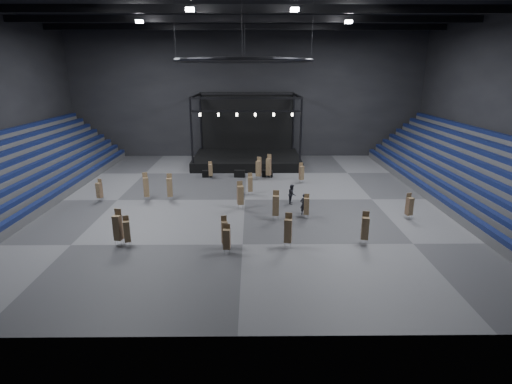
{
  "coord_description": "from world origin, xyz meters",
  "views": [
    {
      "loc": [
        0.72,
        -37.2,
        12.17
      ],
      "look_at": [
        1.06,
        -2.0,
        1.4
      ],
      "focal_mm": 28.0,
      "sensor_mm": 36.0,
      "label": 1
    }
  ],
  "objects_px": {
    "chair_stack_12": "(127,231)",
    "man_center": "(304,204)",
    "chair_stack_11": "(269,166)",
    "chair_stack_14": "(409,206)",
    "chair_stack_9": "(227,238)",
    "chair_stack_2": "(99,190)",
    "chair_stack_16": "(276,205)",
    "chair_stack_8": "(210,170)",
    "chair_stack_7": "(118,227)",
    "stage": "(247,152)",
    "flight_case_mid": "(240,174)",
    "chair_stack_0": "(288,230)",
    "chair_stack_10": "(170,187)",
    "chair_stack_3": "(240,195)",
    "chair_stack_6": "(146,187)",
    "chair_stack_13": "(301,173)",
    "chair_stack_17": "(250,184)",
    "chair_stack_1": "(259,168)",
    "flight_case_right": "(267,174)",
    "chair_stack_4": "(225,232)",
    "chair_stack_5": "(306,206)",
    "chair_stack_15": "(365,228)",
    "flight_case_left": "(207,174)",
    "crew_member": "(292,194)"
  },
  "relations": [
    {
      "from": "chair_stack_8",
      "to": "man_center",
      "type": "relative_size",
      "value": 1.08
    },
    {
      "from": "chair_stack_11",
      "to": "flight_case_left",
      "type": "bearing_deg",
      "value": -160.57
    },
    {
      "from": "chair_stack_7",
      "to": "stage",
      "type": "bearing_deg",
      "value": 84.53
    },
    {
      "from": "chair_stack_9",
      "to": "chair_stack_16",
      "type": "xyz_separation_m",
      "value": [
        3.73,
        6.47,
        0.21
      ]
    },
    {
      "from": "flight_case_mid",
      "to": "chair_stack_3",
      "type": "xyz_separation_m",
      "value": [
        0.41,
        -11.31,
        0.93
      ]
    },
    {
      "from": "chair_stack_1",
      "to": "chair_stack_14",
      "type": "height_order",
      "value": "chair_stack_1"
    },
    {
      "from": "chair_stack_2",
      "to": "chair_stack_14",
      "type": "distance_m",
      "value": 28.45
    },
    {
      "from": "chair_stack_2",
      "to": "chair_stack_16",
      "type": "height_order",
      "value": "chair_stack_16"
    },
    {
      "from": "chair_stack_16",
      "to": "chair_stack_4",
      "type": "bearing_deg",
      "value": -120.49
    },
    {
      "from": "chair_stack_5",
      "to": "crew_member",
      "type": "height_order",
      "value": "chair_stack_5"
    },
    {
      "from": "flight_case_mid",
      "to": "chair_stack_9",
      "type": "xyz_separation_m",
      "value": [
        -0.26,
        -20.66,
        0.71
      ]
    },
    {
      "from": "stage",
      "to": "chair_stack_7",
      "type": "distance_m",
      "value": 28.19
    },
    {
      "from": "chair_stack_3",
      "to": "chair_stack_16",
      "type": "bearing_deg",
      "value": -57.41
    },
    {
      "from": "flight_case_mid",
      "to": "chair_stack_13",
      "type": "xyz_separation_m",
      "value": [
        7.01,
        -2.61,
        0.78
      ]
    },
    {
      "from": "flight_case_left",
      "to": "chair_stack_14",
      "type": "distance_m",
      "value": 23.39
    },
    {
      "from": "chair_stack_7",
      "to": "chair_stack_10",
      "type": "bearing_deg",
      "value": 93.93
    },
    {
      "from": "chair_stack_12",
      "to": "chair_stack_6",
      "type": "bearing_deg",
      "value": 80.53
    },
    {
      "from": "flight_case_left",
      "to": "chair_stack_1",
      "type": "xyz_separation_m",
      "value": [
        6.05,
        -1.21,
        0.98
      ]
    },
    {
      "from": "flight_case_mid",
      "to": "chair_stack_0",
      "type": "xyz_separation_m",
      "value": [
        4.04,
        -19.66,
        0.91
      ]
    },
    {
      "from": "chair_stack_12",
      "to": "man_center",
      "type": "height_order",
      "value": "chair_stack_12"
    },
    {
      "from": "chair_stack_15",
      "to": "chair_stack_16",
      "type": "relative_size",
      "value": 0.97
    },
    {
      "from": "stage",
      "to": "chair_stack_11",
      "type": "height_order",
      "value": "stage"
    },
    {
      "from": "chair_stack_11",
      "to": "chair_stack_14",
      "type": "height_order",
      "value": "chair_stack_11"
    },
    {
      "from": "chair_stack_8",
      "to": "chair_stack_4",
      "type": "bearing_deg",
      "value": -90.45
    },
    {
      "from": "chair_stack_9",
      "to": "chair_stack_14",
      "type": "relative_size",
      "value": 0.93
    },
    {
      "from": "chair_stack_14",
      "to": "chair_stack_15",
      "type": "height_order",
      "value": "chair_stack_15"
    },
    {
      "from": "chair_stack_14",
      "to": "crew_member",
      "type": "relative_size",
      "value": 1.23
    },
    {
      "from": "crew_member",
      "to": "chair_stack_17",
      "type": "bearing_deg",
      "value": 64.72
    },
    {
      "from": "chair_stack_9",
      "to": "chair_stack_0",
      "type": "bearing_deg",
      "value": 18.94
    },
    {
      "from": "chair_stack_6",
      "to": "chair_stack_11",
      "type": "height_order",
      "value": "chair_stack_11"
    },
    {
      "from": "chair_stack_13",
      "to": "chair_stack_17",
      "type": "height_order",
      "value": "chair_stack_13"
    },
    {
      "from": "chair_stack_11",
      "to": "chair_stack_6",
      "type": "bearing_deg",
      "value": -121.35
    },
    {
      "from": "chair_stack_4",
      "to": "man_center",
      "type": "height_order",
      "value": "chair_stack_4"
    },
    {
      "from": "chair_stack_8",
      "to": "man_center",
      "type": "distance_m",
      "value": 15.37
    },
    {
      "from": "chair_stack_2",
      "to": "stage",
      "type": "bearing_deg",
      "value": 71.39
    },
    {
      "from": "chair_stack_0",
      "to": "chair_stack_2",
      "type": "bearing_deg",
      "value": 160.16
    },
    {
      "from": "chair_stack_7",
      "to": "chair_stack_16",
      "type": "distance_m",
      "value": 12.65
    },
    {
      "from": "chair_stack_3",
      "to": "chair_stack_11",
      "type": "xyz_separation_m",
      "value": [
        3.0,
        10.65,
        0.1
      ]
    },
    {
      "from": "flight_case_right",
      "to": "chair_stack_13",
      "type": "xyz_separation_m",
      "value": [
        3.71,
        -2.59,
        0.8
      ]
    },
    {
      "from": "chair_stack_4",
      "to": "chair_stack_12",
      "type": "xyz_separation_m",
      "value": [
        -7.0,
        0.34,
        -0.03
      ]
    },
    {
      "from": "chair_stack_14",
      "to": "chair_stack_9",
      "type": "bearing_deg",
      "value": -174.89
    },
    {
      "from": "flight_case_mid",
      "to": "man_center",
      "type": "xyz_separation_m",
      "value": [
        6.01,
        -12.83,
        0.52
      ]
    },
    {
      "from": "stage",
      "to": "chair_stack_14",
      "type": "distance_m",
      "value": 25.83
    },
    {
      "from": "chair_stack_8",
      "to": "chair_stack_9",
      "type": "distance_m",
      "value": 20.24
    },
    {
      "from": "chair_stack_3",
      "to": "chair_stack_6",
      "type": "relative_size",
      "value": 0.93
    },
    {
      "from": "chair_stack_15",
      "to": "flight_case_right",
      "type": "bearing_deg",
      "value": 118.37
    },
    {
      "from": "chair_stack_9",
      "to": "chair_stack_7",
      "type": "bearing_deg",
      "value": 175.19
    },
    {
      "from": "chair_stack_9",
      "to": "chair_stack_8",
      "type": "bearing_deg",
      "value": 104.72
    },
    {
      "from": "chair_stack_6",
      "to": "chair_stack_13",
      "type": "bearing_deg",
      "value": 1.36
    },
    {
      "from": "chair_stack_4",
      "to": "chair_stack_5",
      "type": "height_order",
      "value": "chair_stack_4"
    }
  ]
}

